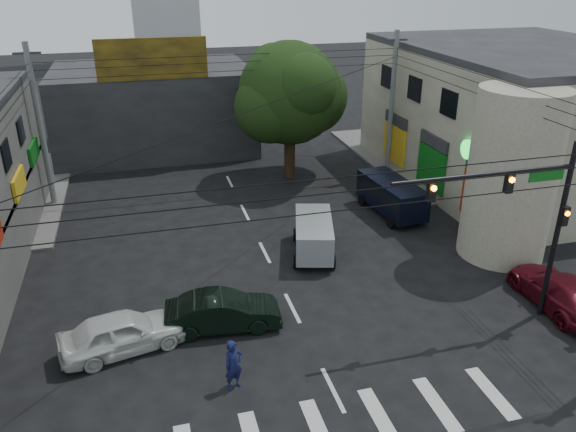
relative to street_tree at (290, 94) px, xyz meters
name	(u,v)px	position (x,y,z in m)	size (l,w,h in m)	color
ground	(307,337)	(-4.00, -17.00, -5.47)	(160.00, 160.00, 0.00)	black
sidewalk_far_right	(469,154)	(14.00, 1.00, -5.40)	(16.00, 16.00, 0.15)	#514F4C
building_right	(521,118)	(14.00, -4.00, -1.47)	(14.00, 18.00, 8.00)	gray
corner_column	(512,176)	(7.00, -13.00, -1.47)	(4.00, 4.00, 8.00)	gray
building_far	(155,108)	(-8.00, 9.00, -2.47)	(14.00, 10.00, 6.00)	#232326
billboard	(152,59)	(-8.00, 4.10, 1.83)	(7.00, 0.30, 2.60)	olive
street_tree	(290,94)	(0.00, 0.00, 0.00)	(6.40, 6.40, 8.70)	black
traffic_gantry	(524,208)	(3.82, -18.00, -0.64)	(7.10, 0.35, 7.20)	black
utility_pole_far_left	(41,128)	(-14.50, -1.00, -0.87)	(0.32, 0.32, 9.20)	#59595B
utility_pole_far_right	(392,105)	(6.50, -1.00, -0.87)	(0.32, 0.32, 9.20)	#59595B
dark_sedan	(223,312)	(-6.92, -15.60, -4.75)	(4.53, 1.95, 1.45)	black
white_compact	(122,332)	(-10.64, -15.97, -4.71)	(4.74, 2.69, 1.52)	silver
maroon_sedan	(559,291)	(6.50, -17.72, -4.74)	(2.18, 5.08, 1.46)	#520B16
silver_minivan	(314,237)	(-1.74, -10.70, -4.59)	(2.76, 4.40, 1.76)	#A1A4A9
navy_van	(391,198)	(3.88, -7.30, -4.50)	(2.31, 5.01, 1.94)	black
traffic_officer	(234,365)	(-7.12, -19.00, -4.56)	(0.78, 0.67, 1.82)	#11163E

